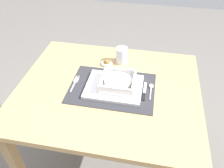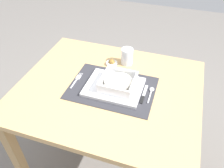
{
  "view_description": "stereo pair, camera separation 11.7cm",
  "coord_description": "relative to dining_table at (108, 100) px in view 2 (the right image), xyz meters",
  "views": [
    {
      "loc": [
        0.19,
        -0.87,
        1.49
      ],
      "look_at": [
        0.02,
        -0.0,
        0.73
      ],
      "focal_mm": 36.74,
      "sensor_mm": 36.0,
      "label": 1
    },
    {
      "loc": [
        0.3,
        -0.85,
        1.49
      ],
      "look_at": [
        0.02,
        -0.0,
        0.73
      ],
      "focal_mm": 36.74,
      "sensor_mm": 36.0,
      "label": 2
    }
  ],
  "objects": [
    {
      "name": "drinking_glass",
      "position": [
        0.03,
        0.24,
        0.14
      ],
      "size": [
        0.07,
        0.07,
        0.1
      ],
      "color": "white",
      "rests_on": "dining_table"
    },
    {
      "name": "serving_plate",
      "position": [
        0.03,
        0.0,
        0.11
      ],
      "size": [
        0.29,
        0.22,
        0.02
      ],
      "primitive_type": "cube",
      "color": "white",
      "rests_on": "placemat"
    },
    {
      "name": "spoon",
      "position": [
        0.22,
        0.03,
        0.1
      ],
      "size": [
        0.02,
        0.12,
        0.01
      ],
      "rotation": [
        0.0,
        0.0,
        -0.06
      ],
      "color": "silver",
      "rests_on": "placemat"
    },
    {
      "name": "dining_table",
      "position": [
        0.0,
        0.0,
        0.0
      ],
      "size": [
        0.94,
        0.79,
        0.7
      ],
      "color": "tan",
      "rests_on": "ground"
    },
    {
      "name": "fork",
      "position": [
        -0.18,
        0.0,
        0.1
      ],
      "size": [
        0.02,
        0.13,
        0.0
      ],
      "rotation": [
        0.0,
        0.0,
        0.01
      ],
      "color": "silver",
      "rests_on": "placemat"
    },
    {
      "name": "condiment_saucer",
      "position": [
        -0.05,
        0.2,
        0.11
      ],
      "size": [
        0.07,
        0.07,
        0.04
      ],
      "color": "white",
      "rests_on": "dining_table"
    },
    {
      "name": "butter_knife",
      "position": [
        0.19,
        -0.01,
        0.1
      ],
      "size": [
        0.01,
        0.14,
        0.01
      ],
      "rotation": [
        0.0,
        0.0,
        0.01
      ],
      "color": "black",
      "rests_on": "placemat"
    },
    {
      "name": "placemat",
      "position": [
        0.02,
        -0.0,
        0.1
      ],
      "size": [
        0.44,
        0.31,
        0.0
      ],
      "primitive_type": "cube",
      "color": "#2D2D33",
      "rests_on": "dining_table"
    },
    {
      "name": "porridge_bowl",
      "position": [
        0.05,
        0.01,
        0.14
      ],
      "size": [
        0.17,
        0.17,
        0.05
      ],
      "color": "white",
      "rests_on": "serving_plate"
    },
    {
      "name": "ground_plane",
      "position": [
        0.0,
        0.0,
        -0.61
      ],
      "size": [
        6.0,
        6.0,
        0.0
      ],
      "primitive_type": "plane",
      "color": "slate"
    }
  ]
}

